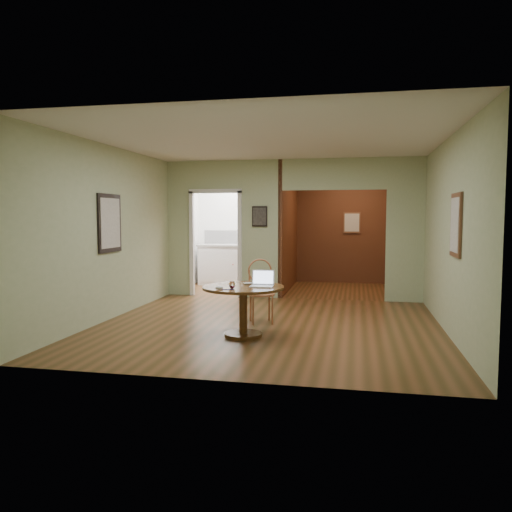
% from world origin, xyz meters
% --- Properties ---
extents(floor, '(5.00, 5.00, 0.00)m').
position_xyz_m(floor, '(0.00, 0.00, 0.00)').
color(floor, '#452F13').
rests_on(floor, ground).
extents(room_shell, '(5.20, 7.50, 5.00)m').
position_xyz_m(room_shell, '(-0.47, 3.10, 1.29)').
color(room_shell, silver).
rests_on(room_shell, ground).
extents(dining_table, '(1.09, 1.09, 0.68)m').
position_xyz_m(dining_table, '(-0.21, -0.69, 0.50)').
color(dining_table, brown).
rests_on(dining_table, ground).
extents(chair, '(0.52, 0.52, 0.96)m').
position_xyz_m(chair, '(-0.15, 0.26, 0.53)').
color(chair, '#AE653E').
rests_on(chair, ground).
extents(open_laptop, '(0.31, 0.27, 0.21)m').
position_xyz_m(open_laptop, '(0.05, -0.65, 0.74)').
color(open_laptop, silver).
rests_on(open_laptop, dining_table).
extents(closed_laptop, '(0.38, 0.32, 0.03)m').
position_xyz_m(closed_laptop, '(-0.07, -0.51, 0.69)').
color(closed_laptop, '#B9B9BE').
rests_on(closed_laptop, dining_table).
extents(mouse, '(0.11, 0.08, 0.04)m').
position_xyz_m(mouse, '(-0.44, -1.03, 0.70)').
color(mouse, silver).
rests_on(mouse, dining_table).
extents(wine_glass, '(0.09, 0.09, 0.10)m').
position_xyz_m(wine_glass, '(-0.30, -0.91, 0.73)').
color(wine_glass, white).
rests_on(wine_glass, dining_table).
extents(pen, '(0.15, 0.02, 0.01)m').
position_xyz_m(pen, '(-0.33, -1.05, 0.68)').
color(pen, '#0C0D57').
rests_on(pen, dining_table).
extents(kitchen_cabinet, '(2.06, 0.60, 0.94)m').
position_xyz_m(kitchen_cabinet, '(-1.35, 4.20, 0.47)').
color(kitchen_cabinet, white).
rests_on(kitchen_cabinet, ground).
extents(grocery_bag, '(0.39, 0.37, 0.31)m').
position_xyz_m(grocery_bag, '(-0.86, 4.20, 1.10)').
color(grocery_bag, beige).
rests_on(grocery_bag, kitchen_cabinet).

